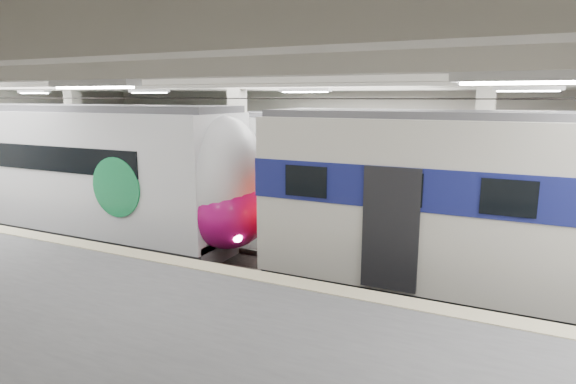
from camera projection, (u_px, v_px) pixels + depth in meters
The scene contains 4 objects.
station_hall at pixel (241, 161), 11.41m from camera, with size 36.00×24.00×5.75m.
modern_emu at pixel (97, 175), 15.98m from camera, with size 13.92×2.87×4.48m.
older_rer at pixel (562, 213), 10.21m from camera, with size 13.45×2.97×4.44m.
far_train at pixel (172, 156), 21.42m from camera, with size 13.01×3.27×4.16m.
Camera 1 is at (5.91, -11.47, 4.75)m, focal length 30.00 mm.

